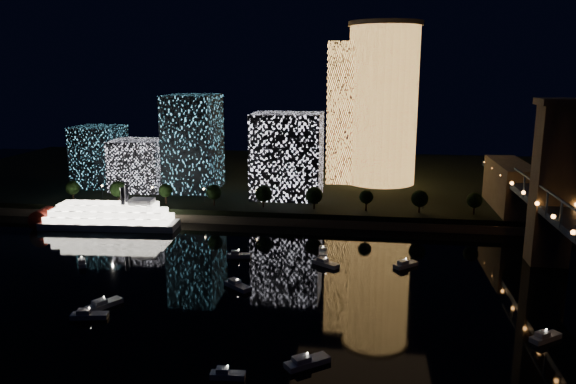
# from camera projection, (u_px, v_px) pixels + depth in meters

# --- Properties ---
(ground) EXTENTS (520.00, 520.00, 0.00)m
(ground) POSITION_uv_depth(u_px,v_px,m) (320.00, 320.00, 132.83)
(ground) COLOR black
(ground) RESTS_ON ground
(far_bank) EXTENTS (420.00, 160.00, 5.00)m
(far_bank) POSITION_uv_depth(u_px,v_px,m) (347.00, 180.00, 287.03)
(far_bank) COLOR black
(far_bank) RESTS_ON ground
(seawall) EXTENTS (420.00, 6.00, 3.00)m
(seawall) POSITION_uv_depth(u_px,v_px,m) (339.00, 223.00, 211.81)
(seawall) COLOR #6B5E4C
(seawall) RESTS_ON ground
(tower_cylindrical) EXTENTS (34.00, 34.00, 74.36)m
(tower_cylindrical) POSITION_uv_depth(u_px,v_px,m) (383.00, 104.00, 261.74)
(tower_cylindrical) COLOR #EAA14A
(tower_cylindrical) RESTS_ON far_bank
(tower_rectangular) EXTENTS (20.62, 20.62, 65.61)m
(tower_rectangular) POSITION_uv_depth(u_px,v_px,m) (350.00, 113.00, 266.76)
(tower_rectangular) COLOR #EAA14A
(tower_rectangular) RESTS_ON far_bank
(midrise_blocks) EXTENTS (113.59, 34.44, 42.33)m
(midrise_blocks) POSITION_uv_depth(u_px,v_px,m) (200.00, 152.00, 247.04)
(midrise_blocks) COLOR white
(midrise_blocks) RESTS_ON far_bank
(riverboat) EXTENTS (55.23, 15.10, 16.44)m
(riverboat) POSITION_uv_depth(u_px,v_px,m) (103.00, 217.00, 209.66)
(riverboat) COLOR silver
(riverboat) RESTS_ON ground
(motorboats) EXTENTS (131.49, 82.06, 2.78)m
(motorboats) POSITION_uv_depth(u_px,v_px,m) (263.00, 291.00, 148.17)
(motorboats) COLOR silver
(motorboats) RESTS_ON ground
(esplanade_trees) EXTENTS (165.85, 6.70, 8.85)m
(esplanade_trees) POSITION_uv_depth(u_px,v_px,m) (262.00, 194.00, 219.89)
(esplanade_trees) COLOR black
(esplanade_trees) RESTS_ON far_bank
(street_lamps) EXTENTS (132.70, 0.70, 5.65)m
(street_lamps) POSITION_uv_depth(u_px,v_px,m) (256.00, 194.00, 226.47)
(street_lamps) COLOR black
(street_lamps) RESTS_ON far_bank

